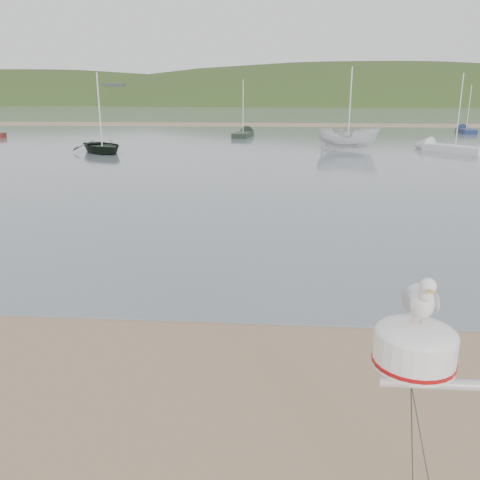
# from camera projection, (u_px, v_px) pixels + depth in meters

# --- Properties ---
(ground) EXTENTS (560.00, 560.00, 0.00)m
(ground) POSITION_uv_depth(u_px,v_px,m) (89.00, 460.00, 6.28)
(ground) COLOR #907153
(ground) RESTS_ON ground
(water) EXTENTS (560.00, 256.00, 0.04)m
(water) POSITION_uv_depth(u_px,v_px,m) (272.00, 111.00, 132.70)
(water) COLOR slate
(water) RESTS_ON ground
(sandbar) EXTENTS (560.00, 7.00, 0.07)m
(sandbar) POSITION_uv_depth(u_px,v_px,m) (265.00, 124.00, 73.30)
(sandbar) COLOR #907153
(sandbar) RESTS_ON water
(hill_ridge) EXTENTS (620.00, 180.00, 80.00)m
(hill_ridge) POSITION_uv_depth(u_px,v_px,m) (315.00, 147.00, 235.44)
(hill_ridge) COLOR #263A17
(hill_ridge) RESTS_ON ground
(far_cottages) EXTENTS (294.40, 6.30, 8.00)m
(far_cottages) POSITION_uv_depth(u_px,v_px,m) (283.00, 95.00, 192.66)
(far_cottages) COLOR beige
(far_cottages) RESTS_ON ground
(boat_dark) EXTENTS (3.34, 2.99, 4.88)m
(boat_dark) POSITION_uv_depth(u_px,v_px,m) (100.00, 120.00, 37.73)
(boat_dark) COLOR black
(boat_dark) RESTS_ON water
(boat_white) EXTENTS (2.18, 2.14, 4.83)m
(boat_white) POSITION_uv_depth(u_px,v_px,m) (349.00, 119.00, 39.67)
(boat_white) COLOR silver
(boat_white) RESTS_ON water
(sailboat_white_near) EXTENTS (5.10, 5.93, 6.31)m
(sailboat_white_near) POSITION_uv_depth(u_px,v_px,m) (437.00, 147.00, 40.04)
(sailboat_white_near) COLOR silver
(sailboat_white_near) RESTS_ON ground
(sailboat_dark_mid) EXTENTS (2.21, 6.32, 6.18)m
(sailboat_dark_mid) POSITION_uv_depth(u_px,v_px,m) (246.00, 133.00, 53.84)
(sailboat_dark_mid) COLOR black
(sailboat_dark_mid) RESTS_ON ground
(sailboat_blue_far) EXTENTS (1.92, 5.81, 5.72)m
(sailboat_blue_far) POSITION_uv_depth(u_px,v_px,m) (463.00, 130.00, 58.64)
(sailboat_blue_far) COLOR #132145
(sailboat_blue_far) RESTS_ON ground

